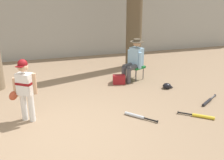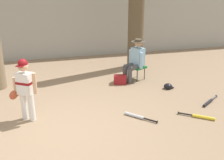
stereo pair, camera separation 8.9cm
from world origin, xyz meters
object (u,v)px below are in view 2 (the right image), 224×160
object	(u,v)px
young_ballplayer	(25,86)
folding_stool	(137,67)
tree_behind_spectator	(137,0)
bat_yellow_trainer	(201,117)
seated_spectator	(135,59)
handbag_beside_stool	(120,80)
bat_aluminum_silver	(137,116)
batting_helmet_black	(168,86)
bat_black_composite	(209,102)

from	to	relation	value
young_ballplayer	folding_stool	xyz separation A→B (m)	(3.06, 1.73, -0.38)
tree_behind_spectator	bat_yellow_trainer	world-z (taller)	tree_behind_spectator
seated_spectator	bat_yellow_trainer	size ratio (longest dim) A/B	1.89
seated_spectator	handbag_beside_stool	bearing A→B (deg)	-158.34
folding_stool	bat_aluminum_silver	xyz separation A→B (m)	(-0.86, -2.27, -0.33)
handbag_beside_stool	bat_yellow_trainer	xyz separation A→B (m)	(1.03, -2.40, -0.10)
handbag_beside_stool	batting_helmet_black	world-z (taller)	handbag_beside_stool
young_ballplayer	handbag_beside_stool	world-z (taller)	young_ballplayer
young_ballplayer	batting_helmet_black	bearing A→B (deg)	12.37
handbag_beside_stool	young_ballplayer	bearing A→B (deg)	-148.82
folding_stool	bat_yellow_trainer	bearing A→B (deg)	-80.97
tree_behind_spectator	handbag_beside_stool	size ratio (longest dim) A/B	15.04
tree_behind_spectator	handbag_beside_stool	bearing A→B (deg)	-123.85
tree_behind_spectator	bat_aluminum_silver	distance (m)	4.27
folding_stool	batting_helmet_black	world-z (taller)	folding_stool
handbag_beside_stool	bat_yellow_trainer	bearing A→B (deg)	-66.83
batting_helmet_black	handbag_beside_stool	bearing A→B (deg)	148.44
bat_black_composite	young_ballplayer	bearing A→B (deg)	175.55
seated_spectator	bat_black_composite	world-z (taller)	seated_spectator
bat_yellow_trainer	batting_helmet_black	bearing A→B (deg)	86.32
handbag_beside_stool	batting_helmet_black	bearing A→B (deg)	-31.56
seated_spectator	bat_aluminum_silver	world-z (taller)	seated_spectator
young_ballplayer	folding_stool	bearing A→B (deg)	29.49
young_ballplayer	batting_helmet_black	distance (m)	3.74
tree_behind_spectator	folding_stool	distance (m)	2.22
young_ballplayer	bat_yellow_trainer	size ratio (longest dim) A/B	2.06
tree_behind_spectator	folding_stool	bearing A→B (deg)	-107.00
seated_spectator	batting_helmet_black	world-z (taller)	seated_spectator
folding_stool	bat_black_composite	bearing A→B (deg)	-63.30
folding_stool	handbag_beside_stool	bearing A→B (deg)	-157.98
bat_aluminum_silver	bat_black_composite	xyz separation A→B (m)	(1.89, 0.21, 0.00)
bat_aluminum_silver	folding_stool	bearing A→B (deg)	69.13
seated_spectator	bat_aluminum_silver	bearing A→B (deg)	-109.17
seated_spectator	batting_helmet_black	xyz separation A→B (m)	(0.62, -0.90, -0.57)
handbag_beside_stool	bat_aluminum_silver	distance (m)	2.04
tree_behind_spectator	batting_helmet_black	bearing A→B (deg)	-85.76
folding_stool	tree_behind_spectator	bearing A→B (deg)	73.00
seated_spectator	batting_helmet_black	bearing A→B (deg)	-55.54
folding_stool	bat_black_composite	xyz separation A→B (m)	(1.03, -2.05, -0.33)
tree_behind_spectator	young_ballplayer	bearing A→B (deg)	-139.39
batting_helmet_black	bat_aluminum_silver	bearing A→B (deg)	-136.52
tree_behind_spectator	handbag_beside_stool	distance (m)	2.70
bat_aluminum_silver	bat_black_composite	size ratio (longest dim) A/B	0.88
batting_helmet_black	seated_spectator	bearing A→B (deg)	124.46
folding_stool	young_ballplayer	bearing A→B (deg)	-150.51
handbag_beside_stool	bat_black_composite	xyz separation A→B (m)	(1.64, -1.80, -0.10)
tree_behind_spectator	seated_spectator	size ratio (longest dim) A/B	4.26
bat_black_composite	folding_stool	bearing A→B (deg)	116.70
handbag_beside_stool	bat_yellow_trainer	distance (m)	2.61
bat_yellow_trainer	seated_spectator	bearing A→B (deg)	101.09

